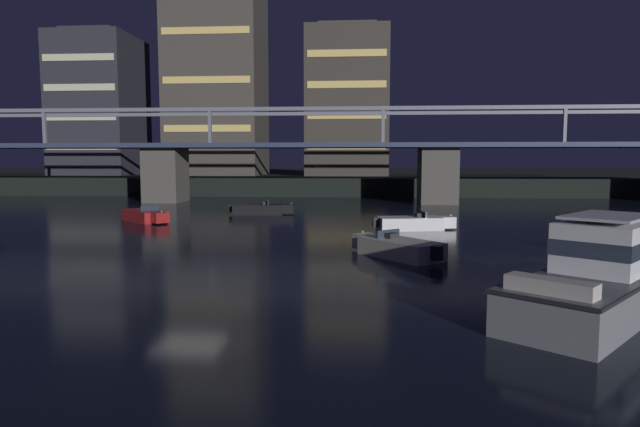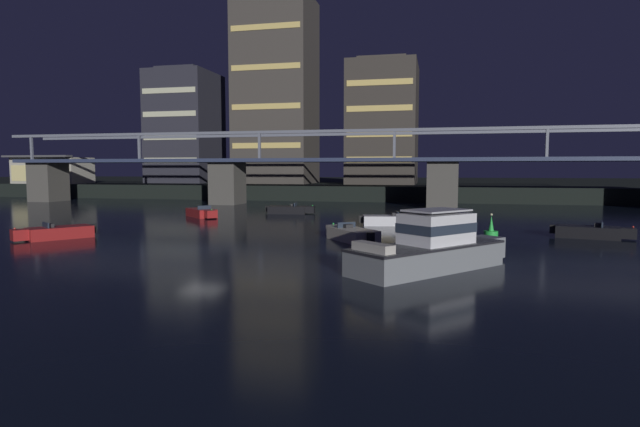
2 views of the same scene
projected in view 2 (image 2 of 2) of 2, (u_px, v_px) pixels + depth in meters
The scene contains 15 objects.
ground_plane at pixel (202, 249), 30.20m from camera, with size 400.00×400.00×0.00m, color black.
far_riverbank at pixel (375, 185), 112.15m from camera, with size 240.00×80.00×2.20m, color black.
river_bridge at pixel (330, 172), 65.26m from camera, with size 89.42×6.40×9.38m.
tower_west_low at pixel (185, 127), 93.47m from camera, with size 10.76×11.62×20.32m.
tower_west_tall at pixel (276, 91), 88.24m from camera, with size 12.62×11.46×31.93m.
tower_central at pixel (383, 124), 85.30m from camera, with size 11.04×12.37×20.24m.
waterfront_pavilion at pixel (53, 170), 88.17m from camera, with size 12.40×7.40×4.70m.
cabin_cruiser_near_left at pixel (432, 247), 23.87m from camera, with size 7.46×8.32×2.79m.
speedboat_near_center at pixel (390, 220), 42.77m from camera, with size 5.22×2.51×1.16m.
speedboat_near_right at pixel (351, 234), 33.55m from camera, with size 4.15×4.59×1.16m.
speedboat_mid_left at pixel (56, 233), 34.45m from camera, with size 3.92×4.73×1.16m.
speedboat_mid_center at pixel (290, 210), 53.84m from camera, with size 5.23×2.18×1.16m.
speedboat_mid_right at pixel (591, 232), 34.80m from camera, with size 5.21×2.64×1.16m.
speedboat_far_left at pixel (202, 213), 49.99m from camera, with size 4.44×4.33×1.16m.
channel_buoy at pixel (491, 233), 33.88m from camera, with size 0.90×0.90×1.76m.
Camera 2 is at (13.42, -27.60, 4.66)m, focal length 28.93 mm.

